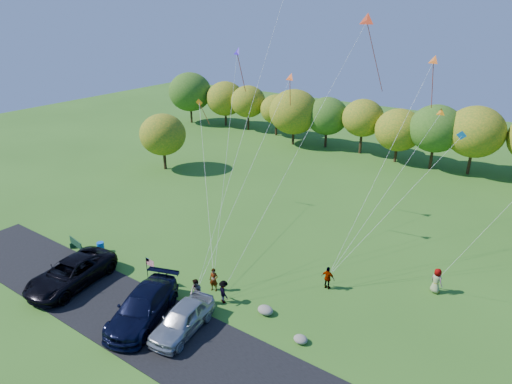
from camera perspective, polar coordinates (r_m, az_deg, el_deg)
ground at (r=32.87m, az=-6.75°, el=-13.33°), size 140.00×140.00×0.00m
asphalt_lane at (r=30.66m, az=-11.92°, el=-16.69°), size 44.00×6.00×0.06m
treeline at (r=60.65m, az=16.19°, el=7.85°), size 76.43×27.88×8.45m
minivan_dark at (r=36.24m, az=-22.16°, el=-9.39°), size 4.14×7.30×1.92m
minivan_navy at (r=31.22m, az=-13.99°, el=-13.78°), size 4.81×7.22×1.94m
minivan_silver at (r=29.86m, az=-9.18°, el=-15.42°), size 2.86×5.48×1.78m
flyer_a at (r=33.32m, az=-5.30°, el=-10.87°), size 0.75×0.61×1.77m
flyer_b at (r=32.06m, az=-7.50°, el=-12.31°), size 1.11×0.98×1.92m
flyer_c at (r=32.12m, az=-4.07°, el=-12.33°), size 1.26×1.07×1.69m
flyer_d at (r=33.79m, az=8.98°, el=-10.57°), size 1.04×0.46×1.76m
flyer_e at (r=35.37m, az=21.63°, el=-10.27°), size 1.10×0.96×1.91m
park_bench at (r=40.93m, az=-21.47°, el=-6.17°), size 2.03×0.66×1.12m
trash_barrel at (r=40.26m, az=-18.84°, el=-6.54°), size 0.58×0.58×0.87m
flag_assembly at (r=34.28m, az=-13.26°, el=-8.91°), size 0.82×0.53×2.22m
boulder_near at (r=31.35m, az=1.18°, el=-14.54°), size 1.10×0.87×0.55m
boulder_far at (r=29.32m, az=5.59°, el=-17.84°), size 0.89×0.74×0.46m
kites_aloft at (r=37.91m, az=10.92°, el=18.79°), size 28.63×9.97×17.09m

